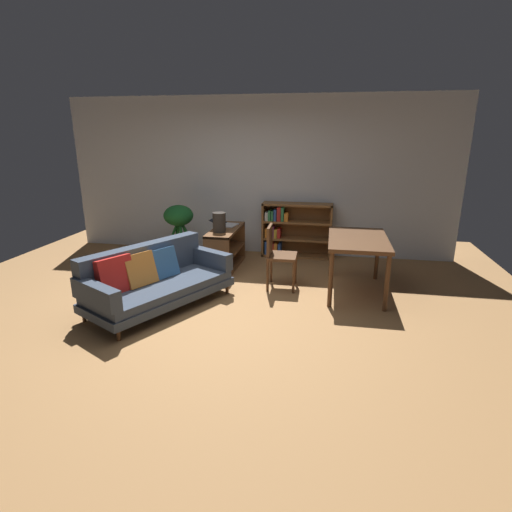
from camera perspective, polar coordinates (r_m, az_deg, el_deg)
The scene contains 10 objects.
ground_plane at distance 4.97m, azimuth -5.68°, elevation -7.83°, with size 8.16×8.16×0.00m, color #9E7042.
back_wall_panel at distance 7.18m, azimuth 0.05°, elevation 11.16°, with size 6.80×0.10×2.70m, color silver.
fabric_couch at distance 5.15m, azimuth -14.34°, elevation -3.13°, with size 1.58×1.99×0.75m.
media_console at distance 6.46m, azimuth -4.30°, elevation 1.08°, with size 0.39×1.12×0.64m.
open_laptop at distance 6.61m, azimuth -4.37°, elevation 4.58°, with size 0.46×0.37×0.10m.
desk_speaker at distance 6.14m, azimuth -5.23°, elevation 4.78°, with size 0.20×0.20×0.30m.
potted_floor_plant at distance 6.83m, azimuth -10.84°, elevation 4.20°, with size 0.49×0.51×0.95m.
dining_table at distance 5.49m, azimuth 14.21°, elevation 1.66°, with size 0.76×1.25×0.76m.
dining_chair_near at distance 5.54m, azimuth 3.05°, elevation 0.47°, with size 0.40×0.42×0.88m.
bookshelf at distance 7.05m, azimuth 5.10°, elevation 3.70°, with size 1.19×0.31×0.94m.
Camera 1 is at (1.30, -4.32, 2.07)m, focal length 28.25 mm.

